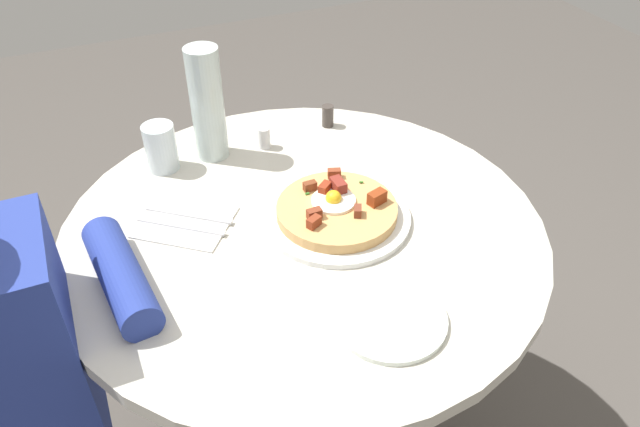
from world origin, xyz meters
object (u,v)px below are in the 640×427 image
fork (189,215)px  knife (181,226)px  bread_plate (390,319)px  water_bottle (207,104)px  salt_shaker (264,138)px  pizza_plate (337,217)px  dining_table (305,289)px  breakfast_pizza (337,209)px  pepper_shaker (328,116)px  water_glass (161,147)px

fork → knife: bearing=90.0°
bread_plate → water_bottle: water_bottle is taller
salt_shaker → pizza_plate: bearing=-82.7°
dining_table → salt_shaker: salt_shaker is taller
pizza_plate → breakfast_pizza: bearing=65.7°
breakfast_pizza → fork: 0.29m
pepper_shaker → bread_plate: bearing=-105.1°
pizza_plate → bread_plate: (-0.03, -0.27, -0.00)m
dining_table → salt_shaker: 0.36m
water_bottle → water_glass: bearing=-175.5°
bread_plate → water_bottle: 0.62m
water_glass → pepper_shaker: size_ratio=1.97×
pepper_shaker → water_bottle: bearing=-177.3°
dining_table → breakfast_pizza: (0.07, -0.01, 0.21)m
breakfast_pizza → water_glass: bearing=130.6°
pizza_plate → breakfast_pizza: 0.02m
dining_table → pepper_shaker: size_ratio=17.62×
breakfast_pizza → knife: breakfast_pizza is taller
breakfast_pizza → bread_plate: 0.28m
dining_table → knife: knife is taller
knife → water_bottle: water_bottle is taller
knife → salt_shaker: size_ratio=3.61×
pizza_plate → knife: 0.30m
breakfast_pizza → pepper_shaker: size_ratio=4.42×
knife → water_glass: water_glass is taller
knife → pepper_shaker: (0.42, 0.24, 0.02)m
breakfast_pizza → dining_table: bearing=169.5°
knife → water_bottle: 0.29m
salt_shaker → pepper_shaker: pepper_shaker is taller
salt_shaker → fork: bearing=-140.3°
water_glass → bread_plate: bearing=-68.0°
bread_plate → water_bottle: size_ratio=0.73×
bread_plate → knife: size_ratio=1.03×
pizza_plate → breakfast_pizza: breakfast_pizza is taller
fork → knife: (-0.02, -0.03, 0.00)m
pepper_shaker → breakfast_pizza: bearing=-111.5°
fork → water_bottle: bearing=-79.3°
pizza_plate → pepper_shaker: bearing=68.5°
pizza_plate → knife: pizza_plate is taller
breakfast_pizza → pepper_shaker: bearing=68.5°
water_glass → pepper_shaker: 0.40m
salt_shaker → pepper_shaker: size_ratio=0.94×
dining_table → knife: 0.30m
knife → pepper_shaker: pepper_shaker is taller
knife → water_bottle: bearing=-80.7°
breakfast_pizza → water_bottle: bearing=115.8°
water_bottle → pepper_shaker: (0.29, 0.01, -0.10)m
fork → water_bottle: 0.26m
water_glass → salt_shaker: water_glass is taller
bread_plate → water_bottle: (-0.12, 0.60, 0.12)m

